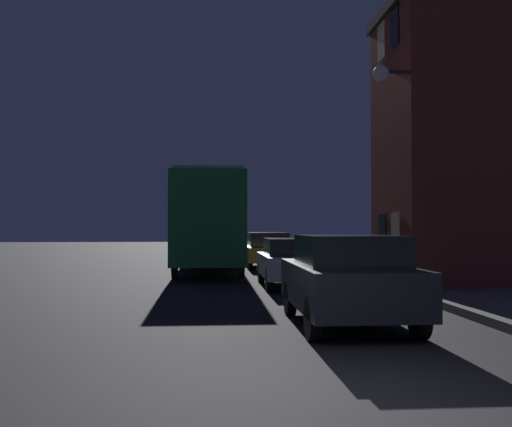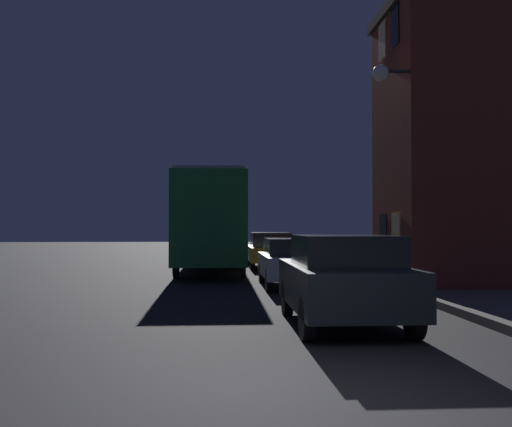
% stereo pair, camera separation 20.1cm
% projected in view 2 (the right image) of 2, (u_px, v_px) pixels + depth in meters
% --- Properties ---
extents(ground_plane, '(120.00, 120.00, 0.00)m').
position_uv_depth(ground_plane, '(316.00, 405.00, 5.60)').
color(ground_plane, black).
extents(brick_building, '(3.75, 3.94, 7.99)m').
position_uv_depth(brick_building, '(450.00, 142.00, 16.32)').
color(brick_building, brown).
rests_on(brick_building, sidewalk).
extents(streetlamp, '(1.18, 0.42, 5.69)m').
position_uv_depth(streetlamp, '(402.00, 134.00, 14.46)').
color(streetlamp, '#28282B').
rests_on(streetlamp, sidewalk).
extents(bus, '(2.46, 10.51, 3.67)m').
position_uv_depth(bus, '(211.00, 216.00, 22.77)').
color(bus, '#1E6B33').
rests_on(bus, ground).
extents(car_near_lane, '(1.86, 3.91, 1.60)m').
position_uv_depth(car_near_lane, '(344.00, 278.00, 10.00)').
color(car_near_lane, black).
rests_on(car_near_lane, ground).
extents(car_mid_lane, '(1.80, 3.91, 1.41)m').
position_uv_depth(car_mid_lane, '(293.00, 261.00, 16.53)').
color(car_mid_lane, '#B7BABF').
rests_on(car_mid_lane, ground).
extents(car_far_lane, '(1.81, 4.06, 1.50)m').
position_uv_depth(car_far_lane, '(270.00, 250.00, 24.26)').
color(car_far_lane, olive).
rests_on(car_far_lane, ground).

